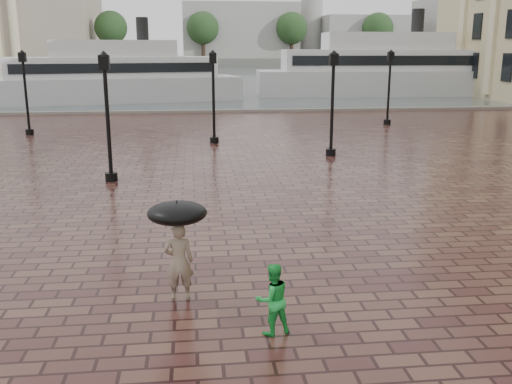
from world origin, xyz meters
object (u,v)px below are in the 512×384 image
(adult_pedestrian, at_px, (179,262))
(ferry_far, at_px, (385,70))
(child_pedestrian, at_px, (272,299))
(street_lamps, at_px, (222,97))
(ferry_near, at_px, (114,77))

(adult_pedestrian, distance_m, ferry_far, 50.45)
(child_pedestrian, distance_m, ferry_far, 51.29)
(street_lamps, xyz_separation_m, ferry_far, (17.82, 28.59, 0.19))
(adult_pedestrian, xyz_separation_m, ferry_far, (19.59, 46.46, 1.76))
(street_lamps, distance_m, ferry_far, 33.69)
(street_lamps, relative_size, ferry_near, 0.95)
(adult_pedestrian, xyz_separation_m, child_pedestrian, (1.56, -1.52, -0.14))
(adult_pedestrian, distance_m, child_pedestrian, 2.18)
(adult_pedestrian, distance_m, ferry_near, 42.29)
(ferry_near, distance_m, ferry_far, 26.44)
(child_pedestrian, height_order, ferry_far, ferry_far)
(street_lamps, xyz_separation_m, adult_pedestrian, (-1.76, -17.87, -1.57))
(child_pedestrian, xyz_separation_m, ferry_near, (-7.99, 43.30, 1.56))
(child_pedestrian, relative_size, ferry_near, 0.05)
(adult_pedestrian, bearing_deg, ferry_far, -115.77)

